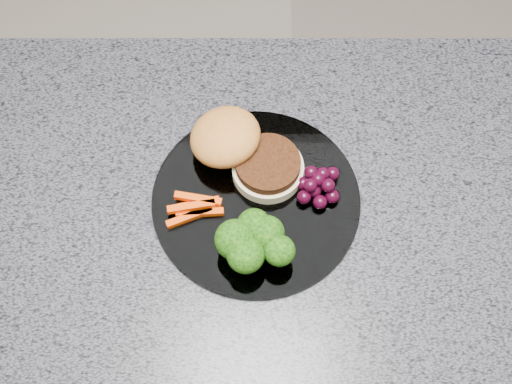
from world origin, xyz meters
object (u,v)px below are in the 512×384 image
(island_cabinet, at_px, (315,336))
(burger, at_px, (240,149))
(plate, at_px, (256,200))
(grape_bunch, at_px, (319,185))

(island_cabinet, distance_m, burger, 0.52)
(plate, bearing_deg, burger, 108.39)
(grape_bunch, bearing_deg, island_cabinet, -62.17)
(island_cabinet, relative_size, burger, 6.95)
(plate, xyz_separation_m, grape_bunch, (0.08, 0.01, 0.02))
(island_cabinet, xyz_separation_m, grape_bunch, (-0.03, 0.06, 0.49))
(burger, height_order, grape_bunch, burger)
(island_cabinet, xyz_separation_m, plate, (-0.11, 0.04, 0.47))
(island_cabinet, height_order, burger, burger)
(grape_bunch, bearing_deg, plate, -170.20)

